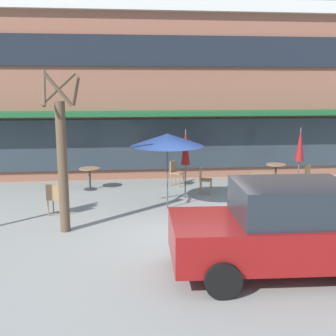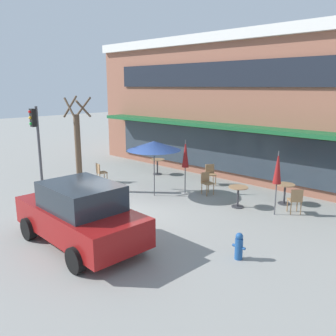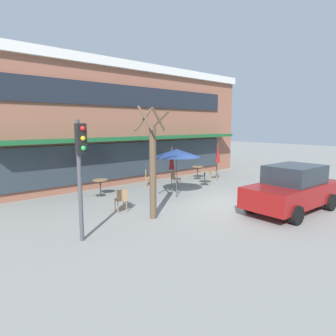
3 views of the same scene
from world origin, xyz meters
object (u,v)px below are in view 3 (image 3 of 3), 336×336
object	(u,v)px
cafe_table_streetside	(100,185)
cafe_chair_0	(175,178)
cafe_table_by_tree	(205,175)
cafe_chair_3	(148,176)
fire_hydrant	(283,182)
cafe_chair_1	(215,170)
patio_umbrella_corner_open	(177,153)
parked_sedan	(292,189)
patio_umbrella_green_folded	(172,159)
cafe_table_near_wall	(198,170)
cafe_chair_2	(121,199)
street_tree	(153,167)
traffic_light_pole	(80,161)
patio_umbrella_cream_folded	(218,153)

from	to	relation	value
cafe_table_streetside	cafe_chair_0	xyz separation A→B (m)	(3.80, -0.96, 0.01)
cafe_table_by_tree	cafe_chair_3	world-z (taller)	cafe_chair_3
fire_hydrant	cafe_chair_1	bearing A→B (deg)	95.57
patio_umbrella_corner_open	cafe_chair_3	world-z (taller)	patio_umbrella_corner_open
cafe_chair_0	parked_sedan	distance (m)	6.14
patio_umbrella_green_folded	patio_umbrella_corner_open	bearing A→B (deg)	-122.35
cafe_table_near_wall	patio_umbrella_corner_open	xyz separation A→B (m)	(-4.22, -2.61, 1.51)
cafe_chair_2	cafe_chair_3	xyz separation A→B (m)	(3.74, 3.22, 0.00)
fire_hydrant	cafe_table_by_tree	bearing A→B (deg)	123.09
cafe_table_near_wall	street_tree	distance (m)	8.24
cafe_table_by_tree	cafe_chair_3	bearing A→B (deg)	145.38
cafe_chair_3	parked_sedan	size ratio (longest dim) A/B	0.21
cafe_table_by_tree	fire_hydrant	size ratio (longest dim) A/B	1.08
street_tree	patio_umbrella_green_folded	bearing A→B (deg)	39.01
traffic_light_pole	cafe_table_streetside	bearing A→B (deg)	56.15
street_tree	fire_hydrant	xyz separation A→B (m)	(8.07, -0.59, -1.47)
patio_umbrella_cream_folded	cafe_chair_1	distance (m)	1.31
traffic_light_pole	cafe_chair_3	bearing A→B (deg)	38.99
cafe_chair_0	fire_hydrant	bearing A→B (deg)	-44.08
cafe_table_streetside	cafe_chair_2	distance (m)	2.98
cafe_chair_0	cafe_chair_3	xyz separation A→B (m)	(-0.79, 1.29, 0.00)
cafe_table_by_tree	patio_umbrella_green_folded	world-z (taller)	patio_umbrella_green_folded
parked_sedan	street_tree	size ratio (longest dim) A/B	1.09
cafe_table_streetside	parked_sedan	world-z (taller)	parked_sedan
cafe_table_near_wall	patio_umbrella_green_folded	distance (m)	4.01
cafe_chair_3	fire_hydrant	size ratio (longest dim) A/B	1.26
cafe_table_streetside	parked_sedan	xyz separation A→B (m)	(4.17, -7.08, 0.36)
patio_umbrella_corner_open	patio_umbrella_cream_folded	bearing A→B (deg)	16.34
cafe_table_streetside	traffic_light_pole	xyz separation A→B (m)	(-3.09, -4.61, 1.78)
patio_umbrella_green_folded	traffic_light_pole	world-z (taller)	traffic_light_pole
patio_umbrella_cream_folded	fire_hydrant	distance (m)	3.90
patio_umbrella_corner_open	cafe_chair_2	bearing A→B (deg)	-174.10
patio_umbrella_green_folded	cafe_chair_2	distance (m)	4.23
cafe_table_streetside	cafe_chair_3	xyz separation A→B (m)	(3.01, 0.33, 0.01)
patio_umbrella_corner_open	traffic_light_pole	distance (m)	5.88
cafe_table_near_wall	cafe_table_streetside	size ratio (longest dim) A/B	1.00
cafe_chair_1	patio_umbrella_cream_folded	bearing A→B (deg)	-130.18
cafe_table_near_wall	street_tree	xyz separation A→B (m)	(-6.92, -4.28, 1.31)
cafe_table_near_wall	patio_umbrella_cream_folded	distance (m)	1.73
cafe_chair_0	street_tree	distance (m)	5.39
traffic_light_pole	patio_umbrella_cream_folded	bearing A→B (deg)	18.54
cafe_table_near_wall	cafe_table_streetside	distance (m)	6.64
cafe_chair_0	cafe_chair_1	distance (m)	3.60
cafe_table_streetside	cafe_chair_1	size ratio (longest dim) A/B	0.85
cafe_chair_3	fire_hydrant	world-z (taller)	cafe_chair_3
cafe_chair_3	fire_hydrant	bearing A→B (deg)	-47.19
cafe_chair_0	cafe_chair_3	world-z (taller)	same
patio_umbrella_cream_folded	parked_sedan	xyz separation A→B (m)	(-2.75, -5.83, -0.75)
cafe_chair_0	cafe_table_streetside	bearing A→B (deg)	165.78
patio_umbrella_cream_folded	traffic_light_pole	xyz separation A→B (m)	(-10.02, -3.36, 0.67)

